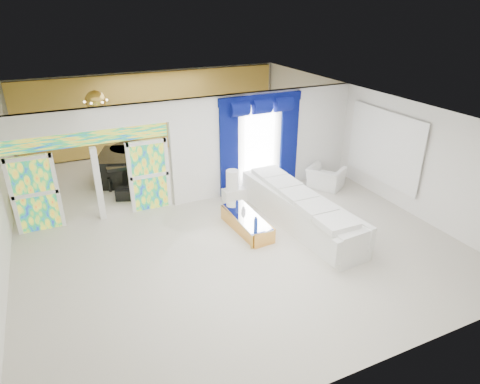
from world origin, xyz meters
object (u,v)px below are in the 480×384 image
white_sofa (299,211)px  coffee_table (247,223)px  armchair (325,178)px  grand_piano (122,167)px  console_table (242,193)px

white_sofa → coffee_table: bearing=163.1°
white_sofa → armchair: bearing=35.3°
armchair → grand_piano: size_ratio=0.58×
console_table → armchair: size_ratio=1.12×
console_table → white_sofa: bearing=-70.7°
coffee_table → grand_piano: bearing=115.7°
console_table → grand_piano: 4.17m
white_sofa → grand_piano: (-3.60, 4.98, 0.04)m
coffee_table → grand_piano: 5.20m
console_table → grand_piano: grand_piano is taller
white_sofa → console_table: (-0.70, 2.00, -0.22)m
coffee_table → console_table: (0.65, 1.70, -0.01)m
white_sofa → armchair: 2.64m
white_sofa → armchair: white_sofa is taller
white_sofa → grand_piano: bearing=121.5°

